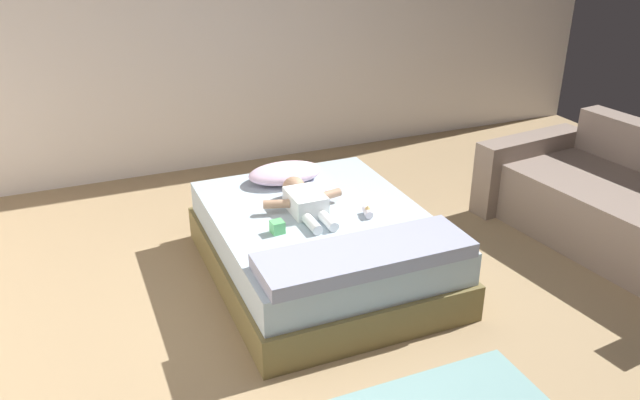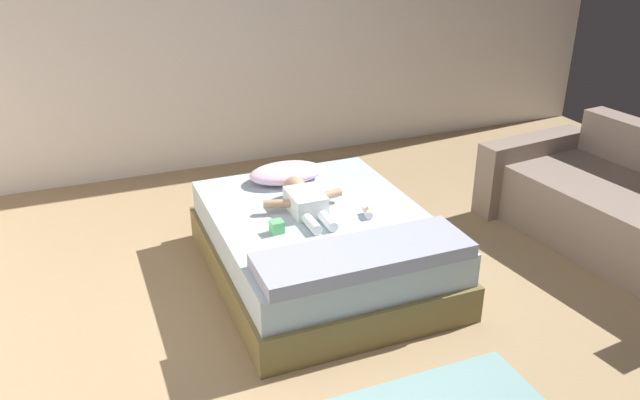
{
  "view_description": "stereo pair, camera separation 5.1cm",
  "coord_description": "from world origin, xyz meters",
  "px_view_note": "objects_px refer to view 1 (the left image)",
  "views": [
    {
      "loc": [
        -1.32,
        -2.63,
        2.26
      ],
      "look_at": [
        0.1,
        0.77,
        0.54
      ],
      "focal_mm": 36.17,
      "sensor_mm": 36.0,
      "label": 1
    },
    {
      "loc": [
        -1.28,
        -2.65,
        2.26
      ],
      "look_at": [
        0.1,
        0.77,
        0.54
      ],
      "focal_mm": 36.17,
      "sensor_mm": 36.0,
      "label": 2
    }
  ],
  "objects_px": {
    "pillow": "(285,173)",
    "toothbrush": "(327,195)",
    "baby": "(304,200)",
    "toy_block": "(277,227)",
    "baby_bottle": "(367,212)",
    "bed": "(320,245)",
    "couch": "(628,209)"
  },
  "relations": [
    {
      "from": "pillow",
      "to": "toothbrush",
      "type": "xyz_separation_m",
      "value": [
        0.17,
        -0.35,
        -0.05
      ]
    },
    {
      "from": "toothbrush",
      "to": "baby",
      "type": "bearing_deg",
      "value": -148.52
    },
    {
      "from": "toy_block",
      "to": "baby_bottle",
      "type": "xyz_separation_m",
      "value": [
        0.6,
        -0.01,
        -0.01
      ]
    },
    {
      "from": "pillow",
      "to": "toy_block",
      "type": "xyz_separation_m",
      "value": [
        -0.31,
        -0.72,
        -0.02
      ]
    },
    {
      "from": "baby",
      "to": "toy_block",
      "type": "xyz_separation_m",
      "value": [
        -0.26,
        -0.24,
        -0.03
      ]
    },
    {
      "from": "baby",
      "to": "toy_block",
      "type": "distance_m",
      "value": 0.36
    },
    {
      "from": "bed",
      "to": "toy_block",
      "type": "height_order",
      "value": "toy_block"
    },
    {
      "from": "pillow",
      "to": "baby_bottle",
      "type": "xyz_separation_m",
      "value": [
        0.29,
        -0.73,
        -0.03
      ]
    },
    {
      "from": "baby_bottle",
      "to": "couch",
      "type": "bearing_deg",
      "value": -9.35
    },
    {
      "from": "baby",
      "to": "baby_bottle",
      "type": "bearing_deg",
      "value": -35.89
    },
    {
      "from": "bed",
      "to": "baby",
      "type": "height_order",
      "value": "baby"
    },
    {
      "from": "bed",
      "to": "pillow",
      "type": "height_order",
      "value": "pillow"
    },
    {
      "from": "pillow",
      "to": "couch",
      "type": "distance_m",
      "value": 2.45
    },
    {
      "from": "toothbrush",
      "to": "bed",
      "type": "bearing_deg",
      "value": -122.35
    },
    {
      "from": "pillow",
      "to": "baby",
      "type": "xyz_separation_m",
      "value": [
        -0.05,
        -0.49,
        0.0
      ]
    },
    {
      "from": "bed",
      "to": "toothbrush",
      "type": "distance_m",
      "value": 0.37
    },
    {
      "from": "bed",
      "to": "toothbrush",
      "type": "relative_size",
      "value": 13.29
    },
    {
      "from": "toothbrush",
      "to": "baby_bottle",
      "type": "xyz_separation_m",
      "value": [
        0.12,
        -0.38,
        0.02
      ]
    },
    {
      "from": "bed",
      "to": "toy_block",
      "type": "relative_size",
      "value": 21.18
    },
    {
      "from": "toothbrush",
      "to": "couch",
      "type": "relative_size",
      "value": 0.06
    },
    {
      "from": "baby",
      "to": "baby_bottle",
      "type": "relative_size",
      "value": 5.63
    },
    {
      "from": "toothbrush",
      "to": "toy_block",
      "type": "distance_m",
      "value": 0.61
    },
    {
      "from": "toothbrush",
      "to": "couch",
      "type": "bearing_deg",
      "value": -18.91
    },
    {
      "from": "toothbrush",
      "to": "toy_block",
      "type": "height_order",
      "value": "toy_block"
    },
    {
      "from": "toothbrush",
      "to": "couch",
      "type": "xyz_separation_m",
      "value": [
        2.03,
        -0.7,
        -0.17
      ]
    },
    {
      "from": "baby",
      "to": "toothbrush",
      "type": "xyz_separation_m",
      "value": [
        0.22,
        0.14,
        -0.06
      ]
    },
    {
      "from": "toothbrush",
      "to": "couch",
      "type": "height_order",
      "value": "couch"
    },
    {
      "from": "bed",
      "to": "baby",
      "type": "xyz_separation_m",
      "value": [
        -0.07,
        0.11,
        0.29
      ]
    },
    {
      "from": "couch",
      "to": "toy_block",
      "type": "xyz_separation_m",
      "value": [
        -2.52,
        0.32,
        0.2
      ]
    },
    {
      "from": "pillow",
      "to": "baby_bottle",
      "type": "bearing_deg",
      "value": -68.38
    },
    {
      "from": "bed",
      "to": "couch",
      "type": "distance_m",
      "value": 2.23
    },
    {
      "from": "pillow",
      "to": "couch",
      "type": "bearing_deg",
      "value": -25.37
    }
  ]
}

